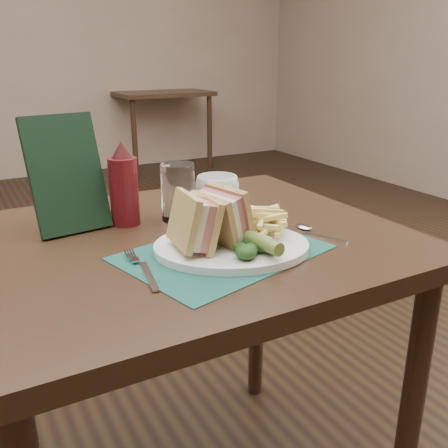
% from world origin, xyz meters
% --- Properties ---
extents(floor, '(7.00, 7.00, 0.00)m').
position_xyz_m(floor, '(0.00, 0.00, 0.00)').
color(floor, black).
rests_on(floor, ground).
extents(wall_back, '(6.00, 0.00, 6.00)m').
position_xyz_m(wall_back, '(0.00, 3.50, 0.00)').
color(wall_back, tan).
rests_on(wall_back, ground).
extents(table_main, '(0.90, 0.75, 0.75)m').
position_xyz_m(table_main, '(0.00, -0.50, 0.38)').
color(table_main, black).
rests_on(table_main, ground).
extents(table_bg_right, '(0.90, 0.75, 0.75)m').
position_xyz_m(table_bg_right, '(1.49, 3.34, 0.38)').
color(table_bg_right, black).
rests_on(table_bg_right, ground).
extents(placemat, '(0.43, 0.35, 0.00)m').
position_xyz_m(placemat, '(0.02, -0.63, 0.75)').
color(placemat, '#174B40').
rests_on(placemat, table_main).
extents(plate, '(0.37, 0.34, 0.01)m').
position_xyz_m(plate, '(0.04, -0.63, 0.76)').
color(plate, white).
rests_on(plate, placemat).
extents(sandwich_half_a, '(0.09, 0.11, 0.11)m').
position_xyz_m(sandwich_half_a, '(-0.06, -0.62, 0.82)').
color(sandwich_half_a, tan).
rests_on(sandwich_half_a, plate).
extents(sandwich_half_b, '(0.10, 0.12, 0.11)m').
position_xyz_m(sandwich_half_b, '(0.01, -0.62, 0.82)').
color(sandwich_half_b, tan).
rests_on(sandwich_half_b, plate).
extents(kale_garnish, '(0.11, 0.08, 0.03)m').
position_xyz_m(kale_garnish, '(0.05, -0.69, 0.78)').
color(kale_garnish, '#183814').
rests_on(kale_garnish, plate).
extents(pickle_spear, '(0.03, 0.12, 0.03)m').
position_xyz_m(pickle_spear, '(0.06, -0.69, 0.79)').
color(pickle_spear, '#59752C').
rests_on(pickle_spear, plate).
extents(fries_pile, '(0.18, 0.20, 0.06)m').
position_xyz_m(fries_pile, '(0.11, -0.60, 0.80)').
color(fries_pile, '#F7E27B').
rests_on(fries_pile, plate).
extents(fork, '(0.06, 0.17, 0.01)m').
position_xyz_m(fork, '(-0.14, -0.63, 0.76)').
color(fork, silver).
rests_on(fork, placemat).
extents(spoon, '(0.09, 0.15, 0.01)m').
position_xyz_m(spoon, '(0.24, -0.63, 0.76)').
color(spoon, silver).
rests_on(spoon, table_main).
extents(saucer, '(0.18, 0.18, 0.01)m').
position_xyz_m(saucer, '(0.13, -0.40, 0.76)').
color(saucer, white).
rests_on(saucer, table_main).
extents(coffee_cup, '(0.13, 0.13, 0.08)m').
position_xyz_m(coffee_cup, '(0.13, -0.40, 0.80)').
color(coffee_cup, white).
rests_on(coffee_cup, saucer).
extents(drinking_glass, '(0.09, 0.09, 0.13)m').
position_xyz_m(drinking_glass, '(0.03, -0.40, 0.81)').
color(drinking_glass, silver).
rests_on(drinking_glass, table_main).
extents(ketchup_bottle, '(0.08, 0.08, 0.19)m').
position_xyz_m(ketchup_bottle, '(-0.09, -0.37, 0.84)').
color(ketchup_bottle, '#4F0D11').
rests_on(ketchup_bottle, table_main).
extents(check_presenter, '(0.16, 0.11, 0.24)m').
position_xyz_m(check_presenter, '(-0.20, -0.34, 0.87)').
color(check_presenter, black).
rests_on(check_presenter, table_main).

